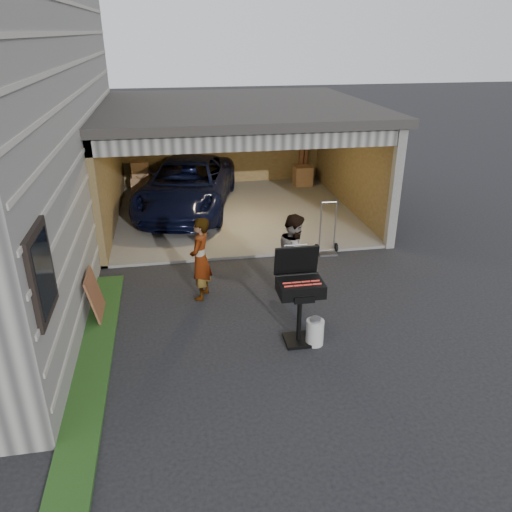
% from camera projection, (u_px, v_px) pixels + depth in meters
% --- Properties ---
extents(ground, '(80.00, 80.00, 0.00)m').
position_uv_depth(ground, '(245.00, 355.00, 7.66)').
color(ground, black).
rests_on(ground, ground).
extents(groundcover_strip, '(0.50, 8.00, 0.06)m').
position_uv_depth(groundcover_strip, '(84.00, 416.00, 6.40)').
color(groundcover_strip, '#193814').
rests_on(groundcover_strip, ground).
extents(garage, '(6.80, 6.30, 2.90)m').
position_uv_depth(garage, '(233.00, 142.00, 13.10)').
color(garage, '#605E59').
rests_on(garage, ground).
extents(minivan, '(3.25, 5.19, 1.34)m').
position_uv_depth(minivan, '(187.00, 187.00, 13.49)').
color(minivan, black).
rests_on(minivan, ground).
extents(woman, '(0.56, 0.67, 1.56)m').
position_uv_depth(woman, '(200.00, 259.00, 9.00)').
color(woman, silver).
rests_on(woman, ground).
extents(man, '(0.74, 0.87, 1.57)m').
position_uv_depth(man, '(294.00, 255.00, 9.14)').
color(man, '#492B1C').
rests_on(man, ground).
extents(bbq_grill, '(0.69, 0.61, 1.54)m').
position_uv_depth(bbq_grill, '(300.00, 290.00, 7.64)').
color(bbq_grill, black).
rests_on(bbq_grill, ground).
extents(propane_tank, '(0.31, 0.31, 0.42)m').
position_uv_depth(propane_tank, '(315.00, 332.00, 7.84)').
color(propane_tank, silver).
rests_on(propane_tank, ground).
extents(plywood_panel, '(0.21, 0.75, 0.83)m').
position_uv_depth(plywood_panel, '(95.00, 296.00, 8.50)').
color(plywood_panel, brown).
rests_on(plywood_panel, ground).
extents(hand_truck, '(0.50, 0.37, 1.20)m').
position_uv_depth(hand_truck, '(327.00, 243.00, 11.07)').
color(hand_truck, gray).
rests_on(hand_truck, ground).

